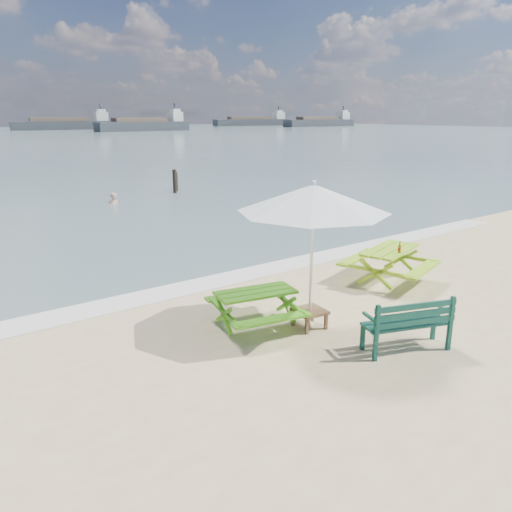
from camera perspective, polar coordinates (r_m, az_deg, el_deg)
foam_strip at (r=12.41m, az=-2.25°, el=-2.33°), size 22.00×0.90×0.01m
picnic_table_left at (r=9.46m, az=-0.04°, el=-6.14°), size 1.79×1.92×0.71m
picnic_table_right at (r=12.30m, az=14.94°, el=-1.12°), size 2.21×2.34×0.83m
park_bench at (r=8.97m, az=16.74°, el=-8.52°), size 1.59×0.99×0.93m
side_table at (r=9.53m, az=6.14°, el=-7.07°), size 0.61×0.61×0.36m
patio_umbrella at (r=8.89m, az=6.57°, el=6.57°), size 3.03×3.03×2.71m
beer_bottle at (r=11.88m, az=16.07°, el=0.78°), size 0.07×0.07×0.26m
swimmer at (r=23.63m, az=-15.93°, el=4.94°), size 0.64×0.44×1.70m
mooring_pilings at (r=26.23m, az=-9.20°, el=8.21°), size 0.58×0.78×1.39m
cargo_ships at (r=143.17m, az=-10.65°, el=14.61°), size 140.74×33.10×4.40m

